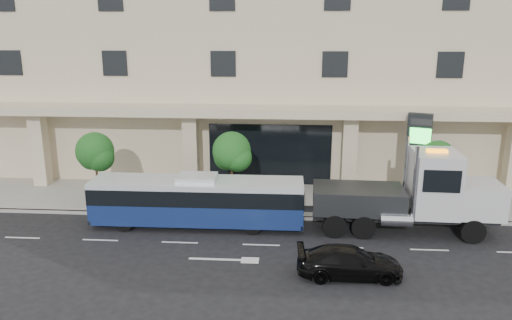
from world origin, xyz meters
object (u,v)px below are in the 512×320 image
Objects in this scene: black_sedan at (350,262)px; city_bus at (197,200)px; signage_pylon at (417,158)px; tow_truck at (414,195)px.

city_bus is at bearing 53.82° from black_sedan.
black_sedan is 0.82× the size of signage_pylon.
city_bus is 8.99m from black_sedan.
signage_pylon is at bearing 77.24° from tow_truck.
signage_pylon is (4.76, 9.05, 2.24)m from black_sedan.
tow_truck is 4.22m from signage_pylon.
signage_pylon reaches higher than black_sedan.
tow_truck is 1.97× the size of signage_pylon.
signage_pylon is at bearing 17.84° from city_bus.
black_sedan is 10.47m from signage_pylon.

